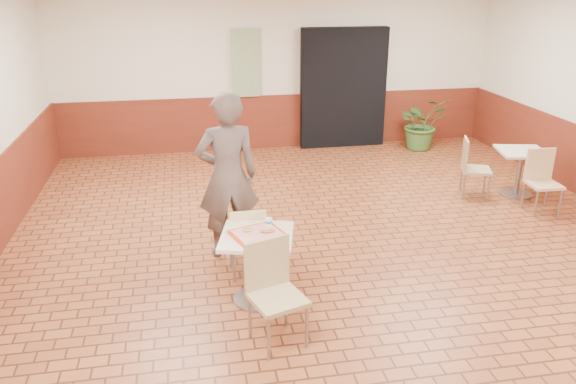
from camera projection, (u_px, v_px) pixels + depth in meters
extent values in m
cube|color=brown|center=(356.00, 275.00, 6.14)|extent=(8.00, 10.00, 0.01)
cube|color=beige|center=(279.00, 67.00, 10.18)|extent=(8.00, 0.01, 3.00)
cube|color=#5F2012|center=(279.00, 121.00, 10.53)|extent=(8.00, 0.04, 1.00)
cube|color=black|center=(343.00, 88.00, 10.42)|extent=(1.60, 0.22, 2.20)
cube|color=gray|center=(246.00, 63.00, 9.99)|extent=(0.50, 0.03, 1.20)
cube|color=beige|center=(257.00, 237.00, 5.42)|extent=(0.69, 0.69, 0.04)
cylinder|color=gray|center=(258.00, 270.00, 5.55)|extent=(0.08, 0.08, 0.69)
cylinder|color=gray|center=(258.00, 298.00, 5.67)|extent=(0.50, 0.50, 0.03)
cube|color=tan|center=(278.00, 299.00, 4.86)|extent=(0.55, 0.55, 0.04)
cube|color=tan|center=(267.00, 263.00, 4.93)|extent=(0.42, 0.17, 0.47)
cylinder|color=gray|center=(269.00, 339.00, 4.71)|extent=(0.03, 0.03, 0.42)
cylinder|color=gray|center=(307.00, 327.00, 4.88)|extent=(0.03, 0.03, 0.42)
cylinder|color=gray|center=(250.00, 317.00, 5.01)|extent=(0.03, 0.03, 0.42)
cylinder|color=gray|center=(286.00, 306.00, 5.18)|extent=(0.03, 0.03, 0.42)
cube|color=#E1CC87|center=(247.00, 242.00, 6.04)|extent=(0.38, 0.38, 0.04)
cube|color=#E1CC87|center=(248.00, 230.00, 5.80)|extent=(0.38, 0.03, 0.41)
cylinder|color=gray|center=(260.00, 250.00, 6.29)|extent=(0.03, 0.03, 0.37)
cylinder|color=gray|center=(231.00, 253.00, 6.23)|extent=(0.03, 0.03, 0.37)
cylinder|color=gray|center=(264.00, 264.00, 5.99)|extent=(0.03, 0.03, 0.37)
cylinder|color=gray|center=(234.00, 267.00, 5.94)|extent=(0.03, 0.03, 0.37)
imported|color=brown|center=(228.00, 176.00, 6.29)|extent=(0.74, 0.52, 1.92)
cube|color=red|center=(257.00, 234.00, 5.41)|extent=(0.47, 0.37, 0.03)
cube|color=#E18585|center=(257.00, 232.00, 5.40)|extent=(0.42, 0.31, 0.00)
torus|color=#BF9545|center=(247.00, 229.00, 5.43)|extent=(0.11, 0.11, 0.03)
ellipsoid|color=#E17341|center=(268.00, 231.00, 5.39)|extent=(0.14, 0.07, 0.04)
cube|color=white|center=(268.00, 229.00, 5.38)|extent=(0.12, 0.06, 0.01)
ellipsoid|color=#A15916|center=(261.00, 232.00, 5.39)|extent=(0.03, 0.03, 0.02)
cylinder|color=silver|center=(268.00, 222.00, 5.52)|extent=(0.07, 0.07, 0.09)
cylinder|color=blue|center=(268.00, 222.00, 5.51)|extent=(0.07, 0.07, 0.02)
cube|color=#BDB998|center=(522.00, 152.00, 8.14)|extent=(0.65, 0.65, 0.04)
cylinder|color=gray|center=(519.00, 174.00, 8.27)|extent=(0.07, 0.07, 0.65)
cylinder|color=gray|center=(516.00, 194.00, 8.38)|extent=(0.47, 0.47, 0.03)
cube|color=tan|center=(476.00, 170.00, 8.19)|extent=(0.52, 0.52, 0.04)
cube|color=tan|center=(465.00, 154.00, 8.13)|extent=(0.17, 0.39, 0.44)
cylinder|color=gray|center=(488.00, 188.00, 8.08)|extent=(0.03, 0.03, 0.39)
cylinder|color=gray|center=(485.00, 180.00, 8.39)|extent=(0.03, 0.03, 0.39)
cylinder|color=gray|center=(464.00, 187.00, 8.13)|extent=(0.03, 0.03, 0.39)
cylinder|color=gray|center=(461.00, 179.00, 8.45)|extent=(0.03, 0.03, 0.39)
cube|color=#DAB282|center=(544.00, 185.00, 7.61)|extent=(0.43, 0.43, 0.04)
cube|color=#DAB282|center=(540.00, 164.00, 7.69)|extent=(0.40, 0.06, 0.44)
cylinder|color=gray|center=(536.00, 205.00, 7.51)|extent=(0.03, 0.03, 0.39)
cylinder|color=gray|center=(560.00, 203.00, 7.55)|extent=(0.03, 0.03, 0.39)
cylinder|color=gray|center=(523.00, 195.00, 7.83)|extent=(0.03, 0.03, 0.39)
cylinder|color=gray|center=(546.00, 194.00, 7.87)|extent=(0.03, 0.03, 0.39)
imported|color=#3C6729|center=(421.00, 123.00, 10.44)|extent=(0.99, 0.90, 0.98)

